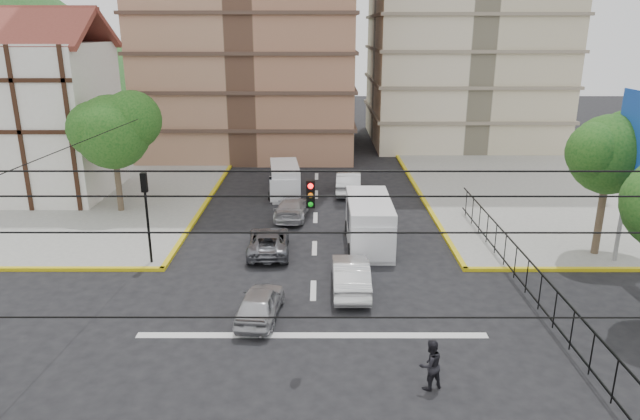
{
  "coord_description": "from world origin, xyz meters",
  "views": [
    {
      "loc": [
        0.32,
        -17.48,
        10.83
      ],
      "look_at": [
        0.29,
        3.96,
        4.0
      ],
      "focal_mm": 32.0,
      "sensor_mm": 36.0,
      "label": 1
    }
  ],
  "objects_px": {
    "traffic_light_nw": "(146,203)",
    "van_right_lane": "(369,225)",
    "car_silver_front_left": "(260,303)",
    "van_left_lane": "(285,181)",
    "pedestrian_crosswalk": "(430,365)",
    "car_white_front_right": "(351,275)"
  },
  "relations": [
    {
      "from": "traffic_light_nw",
      "to": "van_right_lane",
      "type": "relative_size",
      "value": 0.79
    },
    {
      "from": "van_right_lane",
      "to": "car_silver_front_left",
      "type": "xyz_separation_m",
      "value": [
        -4.87,
        -7.57,
        -0.58
      ]
    },
    {
      "from": "traffic_light_nw",
      "to": "van_right_lane",
      "type": "height_order",
      "value": "traffic_light_nw"
    },
    {
      "from": "van_right_lane",
      "to": "traffic_light_nw",
      "type": "bearing_deg",
      "value": -167.64
    },
    {
      "from": "van_left_lane",
      "to": "pedestrian_crosswalk",
      "type": "bearing_deg",
      "value": -80.88
    },
    {
      "from": "van_right_lane",
      "to": "car_silver_front_left",
      "type": "distance_m",
      "value": 9.02
    },
    {
      "from": "car_white_front_right",
      "to": "pedestrian_crosswalk",
      "type": "xyz_separation_m",
      "value": [
        2.13,
        -7.04,
        0.11
      ]
    },
    {
      "from": "van_right_lane",
      "to": "car_silver_front_left",
      "type": "height_order",
      "value": "van_right_lane"
    },
    {
      "from": "traffic_light_nw",
      "to": "car_white_front_right",
      "type": "relative_size",
      "value": 1.0
    },
    {
      "from": "car_white_front_right",
      "to": "pedestrian_crosswalk",
      "type": "height_order",
      "value": "pedestrian_crosswalk"
    },
    {
      "from": "van_left_lane",
      "to": "pedestrian_crosswalk",
      "type": "xyz_separation_m",
      "value": [
        5.86,
        -21.75,
        -0.18
      ]
    },
    {
      "from": "car_white_front_right",
      "to": "pedestrian_crosswalk",
      "type": "relative_size",
      "value": 2.63
    },
    {
      "from": "van_right_lane",
      "to": "van_left_lane",
      "type": "xyz_separation_m",
      "value": [
        -4.95,
        9.59,
        -0.19
      ]
    },
    {
      "from": "van_left_lane",
      "to": "traffic_light_nw",
      "type": "bearing_deg",
      "value": -121.43
    },
    {
      "from": "van_right_lane",
      "to": "car_white_front_right",
      "type": "bearing_deg",
      "value": -103.4
    },
    {
      "from": "van_left_lane",
      "to": "car_white_front_right",
      "type": "distance_m",
      "value": 15.17
    },
    {
      "from": "pedestrian_crosswalk",
      "to": "car_silver_front_left",
      "type": "bearing_deg",
      "value": -63.43
    },
    {
      "from": "pedestrian_crosswalk",
      "to": "traffic_light_nw",
      "type": "bearing_deg",
      "value": -65.43
    },
    {
      "from": "traffic_light_nw",
      "to": "pedestrian_crosswalk",
      "type": "height_order",
      "value": "traffic_light_nw"
    },
    {
      "from": "van_right_lane",
      "to": "pedestrian_crosswalk",
      "type": "bearing_deg",
      "value": -85.72
    },
    {
      "from": "pedestrian_crosswalk",
      "to": "van_right_lane",
      "type": "bearing_deg",
      "value": -110.73
    },
    {
      "from": "traffic_light_nw",
      "to": "van_left_lane",
      "type": "height_order",
      "value": "traffic_light_nw"
    }
  ]
}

